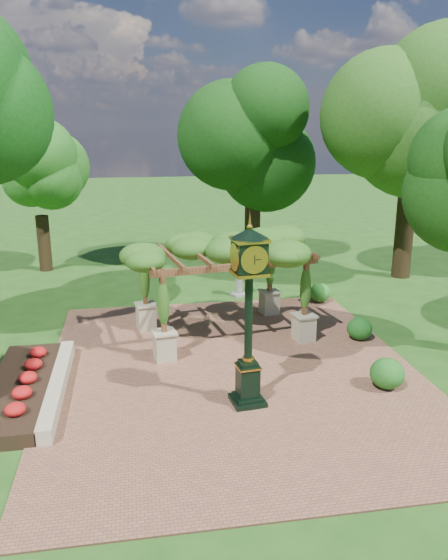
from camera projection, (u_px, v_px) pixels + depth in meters
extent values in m
plane|color=#1E4714|center=(240.00, 388.00, 14.09)|extent=(120.00, 120.00, 0.00)
cube|color=brown|center=(233.00, 371.00, 15.04)|extent=(10.00, 12.00, 0.04)
cube|color=#C6B793|center=(58.00, 386.00, 13.78)|extent=(0.35, 5.00, 0.40)
cube|color=red|center=(21.00, 389.00, 13.64)|extent=(1.50, 5.00, 0.36)
cube|color=black|center=(247.00, 400.00, 13.25)|extent=(0.85, 0.85, 0.12)
cube|color=black|center=(248.00, 381.00, 13.11)|extent=(0.53, 0.53, 0.87)
cube|color=#C28629|center=(248.00, 366.00, 13.01)|extent=(0.60, 0.60, 0.04)
cylinder|color=black|center=(249.00, 317.00, 12.66)|extent=(0.21, 0.21, 2.21)
cube|color=black|center=(249.00, 256.00, 12.27)|extent=(0.75, 0.75, 0.67)
cylinder|color=#F2EBCD|center=(254.00, 260.00, 11.95)|extent=(0.58, 0.10, 0.58)
cone|color=black|center=(250.00, 233.00, 12.12)|extent=(0.96, 0.96, 0.24)
sphere|color=#C28629|center=(250.00, 227.00, 12.08)|extent=(0.13, 0.13, 0.13)
cube|color=tan|center=(165.00, 346.00, 15.63)|extent=(0.67, 0.67, 0.80)
cube|color=brown|center=(163.00, 304.00, 15.28)|extent=(0.16, 0.16, 1.65)
cube|color=tan|center=(304.00, 328.00, 17.03)|extent=(0.67, 0.67, 0.80)
cube|color=brown|center=(305.00, 289.00, 16.68)|extent=(0.16, 0.16, 1.65)
cube|color=tan|center=(146.00, 316.00, 18.05)|extent=(0.67, 0.67, 0.80)
cube|color=brown|center=(145.00, 280.00, 17.70)|extent=(0.16, 0.16, 1.65)
cube|color=tan|center=(269.00, 303.00, 19.46)|extent=(0.67, 0.67, 0.80)
cube|color=brown|center=(270.00, 268.00, 19.11)|extent=(0.16, 0.16, 1.65)
cube|color=brown|center=(238.00, 267.00, 15.74)|extent=(5.11, 0.99, 0.20)
cube|color=brown|center=(210.00, 248.00, 18.16)|extent=(5.11, 0.99, 0.20)
ellipsoid|color=#2A5718|center=(223.00, 249.00, 16.88)|extent=(5.62, 4.02, 0.89)
cube|color=gray|center=(239.00, 294.00, 21.73)|extent=(0.73, 0.73, 0.11)
cylinder|color=gray|center=(239.00, 283.00, 21.60)|extent=(0.37, 0.37, 0.95)
cylinder|color=gray|center=(239.00, 271.00, 21.47)|extent=(0.69, 0.69, 0.05)
ellipsoid|color=#1C5B1A|center=(387.00, 373.00, 13.92)|extent=(0.91, 0.91, 0.79)
ellipsoid|color=#174E16|center=(360.00, 329.00, 17.10)|extent=(1.04, 1.04, 0.71)
ellipsoid|color=#256B1F|center=(320.00, 293.00, 20.74)|extent=(0.86, 0.86, 0.72)
cylinder|color=#312213|center=(44.00, 243.00, 25.16)|extent=(0.59, 0.59, 2.57)
ellipsoid|color=#24601B|center=(37.00, 170.00, 24.25)|extent=(3.03, 3.03, 4.06)
cylinder|color=#362515|center=(252.00, 228.00, 26.49)|extent=(0.76, 0.76, 3.40)
ellipsoid|color=#11360D|center=(254.00, 135.00, 25.29)|extent=(4.81, 4.81, 5.36)
cylinder|color=black|center=(404.00, 234.00, 23.93)|extent=(0.80, 0.80, 3.87)
ellipsoid|color=#265017|center=(415.00, 116.00, 22.56)|extent=(5.12, 5.12, 6.10)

